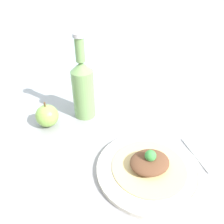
{
  "coord_description": "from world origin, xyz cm",
  "views": [
    {
      "loc": [
        -18.45,
        -44.48,
        46.33
      ],
      "look_at": [
        -0.55,
        3.97,
        10.12
      ],
      "focal_mm": 35.0,
      "sensor_mm": 36.0,
      "label": 1
    }
  ],
  "objects_px": {
    "cider_bottle": "(83,87)",
    "apple": "(47,116)",
    "plated_food": "(149,163)",
    "plate": "(149,168)"
  },
  "relations": [
    {
      "from": "apple",
      "to": "plated_food",
      "type": "bearing_deg",
      "value": -52.57
    },
    {
      "from": "plated_food",
      "to": "apple",
      "type": "relative_size",
      "value": 2.18
    },
    {
      "from": "cider_bottle",
      "to": "plate",
      "type": "bearing_deg",
      "value": -73.21
    },
    {
      "from": "cider_bottle",
      "to": "apple",
      "type": "relative_size",
      "value": 3.21
    },
    {
      "from": "plated_food",
      "to": "apple",
      "type": "distance_m",
      "value": 0.37
    },
    {
      "from": "plated_food",
      "to": "cider_bottle",
      "type": "relative_size",
      "value": 0.68
    },
    {
      "from": "plate",
      "to": "plated_food",
      "type": "xyz_separation_m",
      "value": [
        0.0,
        0.0,
        0.02
      ]
    },
    {
      "from": "plated_food",
      "to": "cider_bottle",
      "type": "xyz_separation_m",
      "value": [
        -0.09,
        0.31,
        0.08
      ]
    },
    {
      "from": "plate",
      "to": "cider_bottle",
      "type": "relative_size",
      "value": 0.95
    },
    {
      "from": "cider_bottle",
      "to": "apple",
      "type": "xyz_separation_m",
      "value": [
        -0.13,
        -0.02,
        -0.07
      ]
    }
  ]
}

